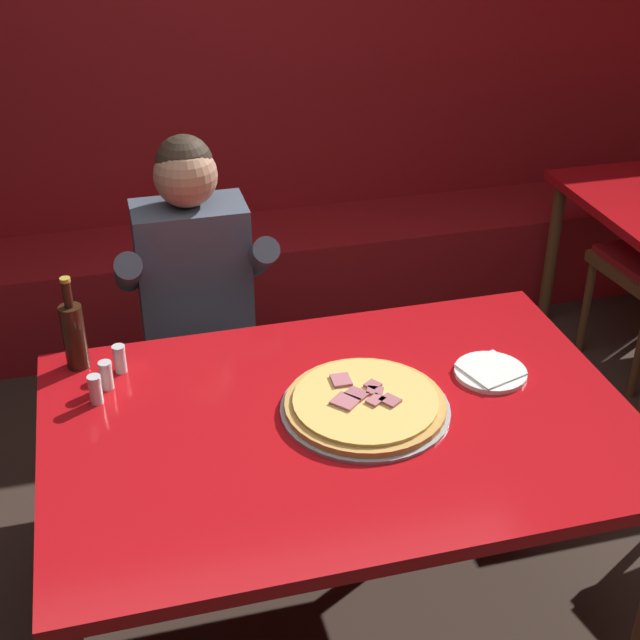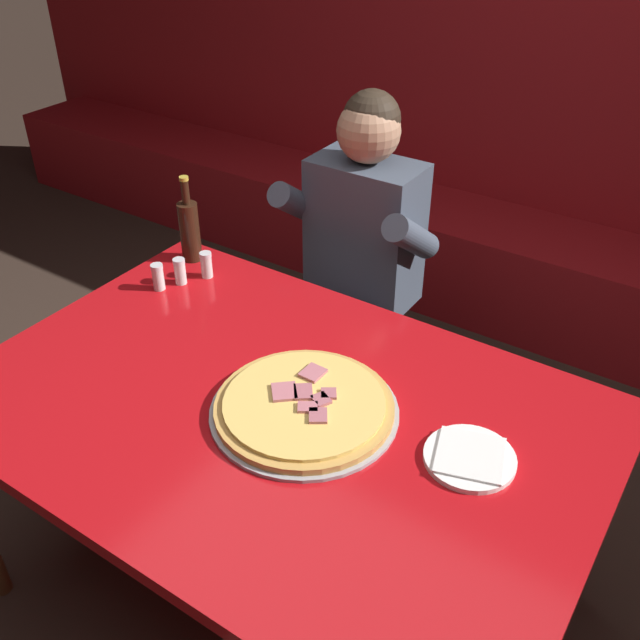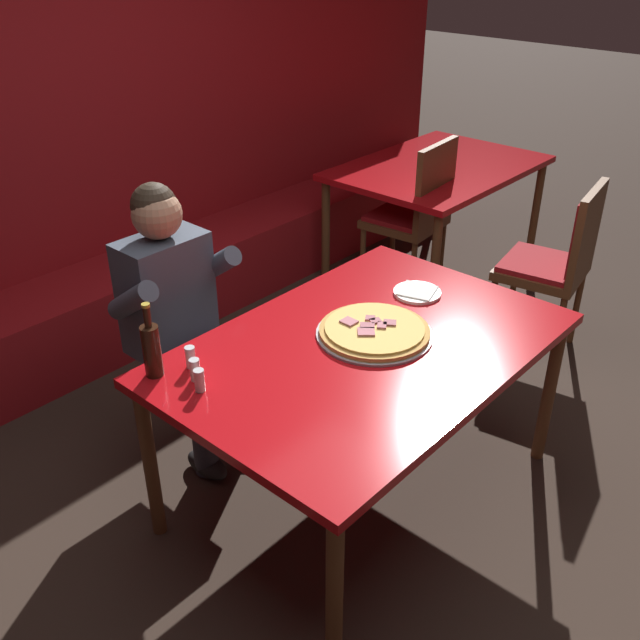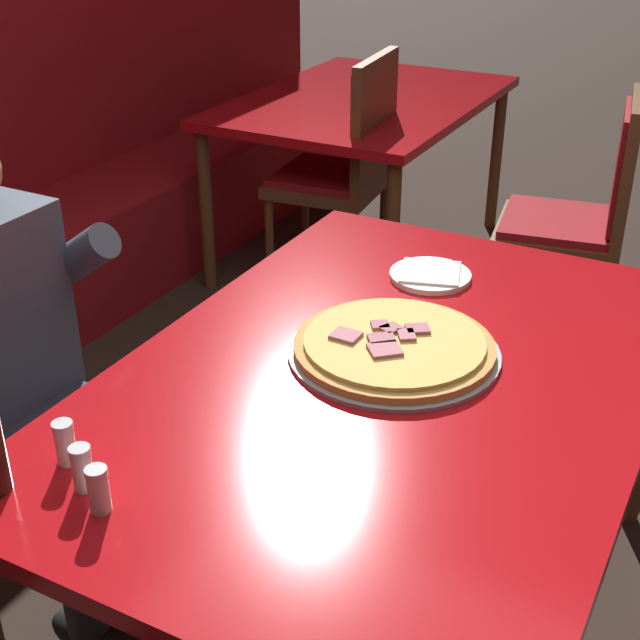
{
  "view_description": "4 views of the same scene",
  "coord_description": "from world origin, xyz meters",
  "px_view_note": "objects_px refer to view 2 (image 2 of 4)",
  "views": [
    {
      "loc": [
        -0.54,
        -1.85,
        2.21
      ],
      "look_at": [
        0.03,
        0.35,
        0.87
      ],
      "focal_mm": 50.0,
      "sensor_mm": 36.0,
      "label": 1
    },
    {
      "loc": [
        0.84,
        -1.05,
        1.93
      ],
      "look_at": [
        -0.0,
        0.2,
        0.9
      ],
      "focal_mm": 40.0,
      "sensor_mm": 36.0,
      "label": 2
    },
    {
      "loc": [
        -1.88,
        -1.43,
        2.22
      ],
      "look_at": [
        -0.07,
        0.17,
        0.83
      ],
      "focal_mm": 40.0,
      "sensor_mm": 36.0,
      "label": 3
    },
    {
      "loc": [
        -1.49,
        -0.63,
        1.74
      ],
      "look_at": [
        -0.12,
        0.1,
        0.92
      ],
      "focal_mm": 50.0,
      "sensor_mm": 36.0,
      "label": 4
    }
  ],
  "objects_px": {
    "beer_bottle": "(189,229)",
    "shaker_red_pepper_flakes": "(180,272)",
    "main_dining_table": "(276,425)",
    "pizza": "(304,407)",
    "shaker_oregano": "(158,278)",
    "shaker_black_pepper": "(207,266)",
    "diner_seated_blue_shirt": "(352,261)",
    "plate_white_paper": "(470,457)"
  },
  "relations": [
    {
      "from": "beer_bottle",
      "to": "diner_seated_blue_shirt",
      "type": "distance_m",
      "value": 0.57
    },
    {
      "from": "plate_white_paper",
      "to": "beer_bottle",
      "type": "height_order",
      "value": "beer_bottle"
    },
    {
      "from": "shaker_oregano",
      "to": "beer_bottle",
      "type": "bearing_deg",
      "value": 102.38
    },
    {
      "from": "pizza",
      "to": "plate_white_paper",
      "type": "bearing_deg",
      "value": 10.53
    },
    {
      "from": "shaker_red_pepper_flakes",
      "to": "shaker_oregano",
      "type": "relative_size",
      "value": 1.0
    },
    {
      "from": "main_dining_table",
      "to": "pizza",
      "type": "xyz_separation_m",
      "value": [
        0.08,
        0.02,
        0.08
      ]
    },
    {
      "from": "plate_white_paper",
      "to": "shaker_red_pepper_flakes",
      "type": "relative_size",
      "value": 2.44
    },
    {
      "from": "main_dining_table",
      "to": "shaker_red_pepper_flakes",
      "type": "xyz_separation_m",
      "value": [
        -0.6,
        0.31,
        0.1
      ]
    },
    {
      "from": "main_dining_table",
      "to": "beer_bottle",
      "type": "distance_m",
      "value": 0.83
    },
    {
      "from": "main_dining_table",
      "to": "shaker_oregano",
      "type": "xyz_separation_m",
      "value": [
        -0.63,
        0.24,
        0.1
      ]
    },
    {
      "from": "shaker_red_pepper_flakes",
      "to": "shaker_black_pepper",
      "type": "xyz_separation_m",
      "value": [
        0.04,
        0.08,
        0.0
      ]
    },
    {
      "from": "beer_bottle",
      "to": "shaker_red_pepper_flakes",
      "type": "xyz_separation_m",
      "value": [
        0.08,
        -0.14,
        -0.07
      ]
    },
    {
      "from": "shaker_black_pepper",
      "to": "shaker_oregano",
      "type": "height_order",
      "value": "same"
    },
    {
      "from": "pizza",
      "to": "shaker_oregano",
      "type": "height_order",
      "value": "shaker_oregano"
    },
    {
      "from": "plate_white_paper",
      "to": "shaker_red_pepper_flakes",
      "type": "height_order",
      "value": "shaker_red_pepper_flakes"
    },
    {
      "from": "pizza",
      "to": "shaker_red_pepper_flakes",
      "type": "xyz_separation_m",
      "value": [
        -0.67,
        0.29,
        0.02
      ]
    },
    {
      "from": "shaker_black_pepper",
      "to": "diner_seated_blue_shirt",
      "type": "xyz_separation_m",
      "value": [
        0.28,
        0.43,
        -0.09
      ]
    },
    {
      "from": "shaker_black_pepper",
      "to": "plate_white_paper",
      "type": "bearing_deg",
      "value": -15.58
    },
    {
      "from": "plate_white_paper",
      "to": "shaker_black_pepper",
      "type": "distance_m",
      "value": 1.07
    },
    {
      "from": "shaker_black_pepper",
      "to": "diner_seated_blue_shirt",
      "type": "distance_m",
      "value": 0.52
    },
    {
      "from": "pizza",
      "to": "plate_white_paper",
      "type": "relative_size",
      "value": 2.22
    },
    {
      "from": "main_dining_table",
      "to": "pizza",
      "type": "relative_size",
      "value": 3.41
    },
    {
      "from": "pizza",
      "to": "shaker_oregano",
      "type": "distance_m",
      "value": 0.74
    },
    {
      "from": "main_dining_table",
      "to": "pizza",
      "type": "height_order",
      "value": "pizza"
    },
    {
      "from": "plate_white_paper",
      "to": "beer_bottle",
      "type": "bearing_deg",
      "value": 163.13
    },
    {
      "from": "main_dining_table",
      "to": "pizza",
      "type": "bearing_deg",
      "value": 13.92
    },
    {
      "from": "beer_bottle",
      "to": "shaker_red_pepper_flakes",
      "type": "relative_size",
      "value": 3.4
    },
    {
      "from": "beer_bottle",
      "to": "main_dining_table",
      "type": "bearing_deg",
      "value": -33.31
    },
    {
      "from": "pizza",
      "to": "shaker_oregano",
      "type": "xyz_separation_m",
      "value": [
        -0.71,
        0.22,
        0.02
      ]
    },
    {
      "from": "shaker_red_pepper_flakes",
      "to": "diner_seated_blue_shirt",
      "type": "height_order",
      "value": "diner_seated_blue_shirt"
    },
    {
      "from": "pizza",
      "to": "diner_seated_blue_shirt",
      "type": "bearing_deg",
      "value": 113.82
    },
    {
      "from": "main_dining_table",
      "to": "shaker_oregano",
      "type": "relative_size",
      "value": 18.44
    },
    {
      "from": "shaker_red_pepper_flakes",
      "to": "shaker_black_pepper",
      "type": "height_order",
      "value": "same"
    },
    {
      "from": "pizza",
      "to": "diner_seated_blue_shirt",
      "type": "distance_m",
      "value": 0.87
    },
    {
      "from": "pizza",
      "to": "shaker_black_pepper",
      "type": "height_order",
      "value": "shaker_black_pepper"
    },
    {
      "from": "shaker_black_pepper",
      "to": "beer_bottle",
      "type": "bearing_deg",
      "value": 152.68
    },
    {
      "from": "plate_white_paper",
      "to": "shaker_black_pepper",
      "type": "xyz_separation_m",
      "value": [
        -1.03,
        0.29,
        0.03
      ]
    },
    {
      "from": "pizza",
      "to": "shaker_red_pepper_flakes",
      "type": "distance_m",
      "value": 0.73
    },
    {
      "from": "plate_white_paper",
      "to": "shaker_black_pepper",
      "type": "bearing_deg",
      "value": 164.42
    },
    {
      "from": "shaker_black_pepper",
      "to": "diner_seated_blue_shirt",
      "type": "bearing_deg",
      "value": 56.52
    },
    {
      "from": "shaker_black_pepper",
      "to": "diner_seated_blue_shirt",
      "type": "relative_size",
      "value": 0.07
    },
    {
      "from": "beer_bottle",
      "to": "shaker_black_pepper",
      "type": "height_order",
      "value": "beer_bottle"
    }
  ]
}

